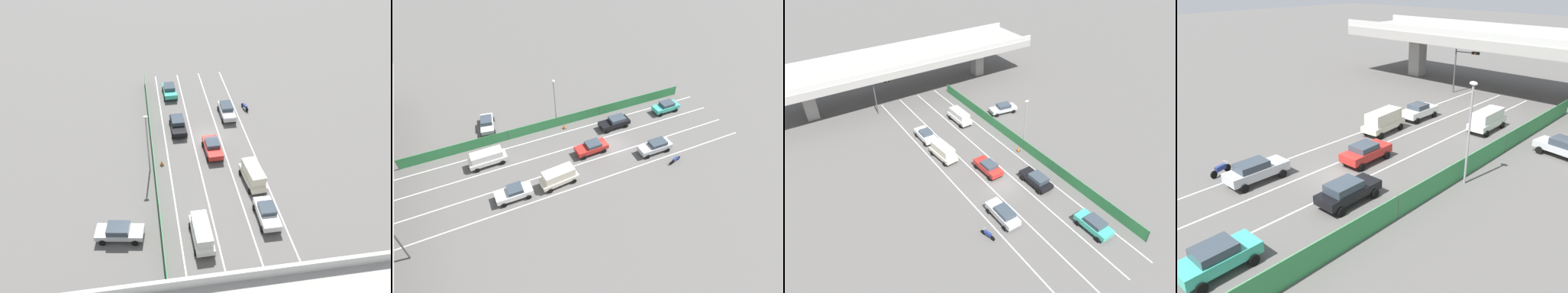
{
  "view_description": "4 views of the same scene",
  "coord_description": "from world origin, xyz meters",
  "views": [
    {
      "loc": [
        7.83,
        42.47,
        31.46
      ],
      "look_at": [
        2.03,
        4.14,
        1.85
      ],
      "focal_mm": 37.49,
      "sensor_mm": 36.0,
      "label": 1
    },
    {
      "loc": [
        -29.44,
        17.26,
        29.82
      ],
      "look_at": [
        -0.07,
        3.8,
        1.03
      ],
      "focal_mm": 29.21,
      "sensor_mm": 36.0,
      "label": 2
    },
    {
      "loc": [
        -21.82,
        -27.23,
        30.29
      ],
      "look_at": [
        0.75,
        6.7,
        1.83
      ],
      "focal_mm": 32.62,
      "sensor_mm": 36.0,
      "label": 3
    },
    {
      "loc": [
        21.07,
        -18.78,
        14.12
      ],
      "look_at": [
        1.29,
        2.46,
        2.03
      ],
      "focal_mm": 37.87,
      "sensor_mm": 36.0,
      "label": 4
    }
  ],
  "objects": [
    {
      "name": "traffic_cone",
      "position": [
        6.2,
        4.81,
        0.35
      ],
      "size": [
        0.47,
        0.47,
        0.74
      ],
      "color": "orange",
      "rests_on": "ground"
    },
    {
      "name": "motorcycle",
      "position": [
        -6.68,
        -5.98,
        0.46
      ],
      "size": [
        0.74,
        1.91,
        0.93
      ],
      "color": "black",
      "rests_on": "ground"
    },
    {
      "name": "lane_line_left_edge",
      "position": [
        -5.34,
        5.78,
        0.0
      ],
      "size": [
        0.14,
        47.56,
        0.01
      ],
      "primitive_type": "cube",
      "color": "silver",
      "rests_on": "ground"
    },
    {
      "name": "traffic_light",
      "position": [
        -5.94,
        26.92,
        3.92
      ],
      "size": [
        3.09,
        0.77,
        5.57
      ],
      "color": "#47474C",
      "rests_on": "ground"
    },
    {
      "name": "lane_line_right_edge",
      "position": [
        5.34,
        5.78,
        0.0
      ],
      "size": [
        0.14,
        47.56,
        0.01
      ],
      "primitive_type": "cube",
      "color": "silver",
      "rests_on": "ground"
    },
    {
      "name": "lane_line_mid_right",
      "position": [
        1.78,
        5.78,
        0.0
      ],
      "size": [
        0.14,
        47.56,
        0.01
      ],
      "primitive_type": "cube",
      "color": "silver",
      "rests_on": "ground"
    },
    {
      "name": "car_sedan_red",
      "position": [
        -0.23,
        3.28,
        0.9
      ],
      "size": [
        2.16,
        4.55,
        1.6
      ],
      "color": "red",
      "rests_on": "ground"
    },
    {
      "name": "car_van_cream",
      "position": [
        -3.73,
        9.4,
        1.24
      ],
      "size": [
        2.37,
        4.87,
        2.18
      ],
      "color": "beige",
      "rests_on": "ground"
    },
    {
      "name": "car_sedan_black",
      "position": [
        3.43,
        -2.29,
        0.92
      ],
      "size": [
        2.08,
        4.67,
        1.64
      ],
      "color": "black",
      "rests_on": "ground"
    },
    {
      "name": "lane_line_mid_left",
      "position": [
        -1.78,
        5.78,
        0.0
      ],
      "size": [
        0.14,
        47.56,
        0.01
      ],
      "primitive_type": "cube",
      "color": "silver",
      "rests_on": "ground"
    },
    {
      "name": "car_taxi_teal",
      "position": [
        3.62,
        -11.62,
        0.92
      ],
      "size": [
        2.07,
        4.28,
        1.64
      ],
      "color": "teal",
      "rests_on": "ground"
    },
    {
      "name": "street_lamp",
      "position": [
        7.67,
        5.49,
        4.58
      ],
      "size": [
        0.6,
        0.36,
        7.61
      ],
      "color": "gray",
      "rests_on": "ground"
    },
    {
      "name": "parked_wagon_silver",
      "position": [
        11.19,
        15.25,
        0.9
      ],
      "size": [
        4.88,
        2.64,
        1.62
      ],
      "color": "#B2B5B7",
      "rests_on": "ground"
    },
    {
      "name": "car_van_white",
      "position": [
        3.32,
        16.71,
        1.17
      ],
      "size": [
        2.07,
        4.9,
        2.05
      ],
      "color": "silver",
      "rests_on": "ground"
    },
    {
      "name": "ground_plane",
      "position": [
        0.0,
        0.0,
        0.0
      ],
      "size": [
        300.0,
        300.0,
        0.0
      ],
      "primitive_type": "plane",
      "color": "#565451"
    },
    {
      "name": "car_sedan_white",
      "position": [
        -3.69,
        15.02,
        0.91
      ],
      "size": [
        2.05,
        4.36,
        1.66
      ],
      "color": "white",
      "rests_on": "ground"
    },
    {
      "name": "car_sedan_silver",
      "position": [
        -3.72,
        -4.74,
        0.93
      ],
      "size": [
        1.98,
        4.7,
        1.66
      ],
      "color": "#B7BABC",
      "rests_on": "ground"
    },
    {
      "name": "green_fence",
      "position": [
        7.12,
        5.78,
        0.81
      ],
      "size": [
        0.1,
        43.66,
        1.63
      ],
      "color": "#338447",
      "rests_on": "ground"
    }
  ]
}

